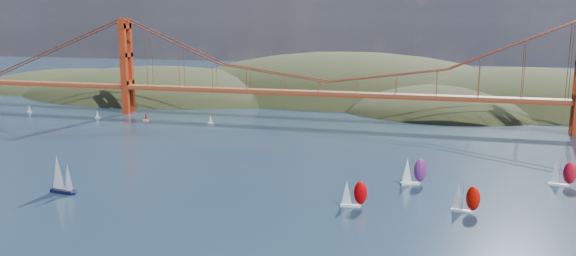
{
  "coord_description": "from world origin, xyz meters",
  "views": [
    {
      "loc": [
        58.06,
        -110.01,
        53.78
      ],
      "look_at": [
        2.51,
        90.0,
        13.89
      ],
      "focal_mm": 35.0,
      "sensor_mm": 36.0,
      "label": 1
    }
  ],
  "objects_px": {
    "racer_3": "(562,173)",
    "racer_0": "(353,193)",
    "sloop_navy": "(61,175)",
    "racer_rwb": "(413,171)",
    "racer_1": "(465,198)"
  },
  "relations": [
    {
      "from": "racer_3",
      "to": "racer_0",
      "type": "bearing_deg",
      "value": -140.62
    },
    {
      "from": "sloop_navy",
      "to": "racer_rwb",
      "type": "distance_m",
      "value": 113.66
    },
    {
      "from": "racer_1",
      "to": "sloop_navy",
      "type": "bearing_deg",
      "value": -160.19
    },
    {
      "from": "racer_rwb",
      "to": "racer_0",
      "type": "bearing_deg",
      "value": -139.76
    },
    {
      "from": "racer_0",
      "to": "racer_1",
      "type": "bearing_deg",
      "value": 1.25
    },
    {
      "from": "racer_1",
      "to": "racer_rwb",
      "type": "relative_size",
      "value": 0.92
    },
    {
      "from": "sloop_navy",
      "to": "racer_1",
      "type": "height_order",
      "value": "sloop_navy"
    },
    {
      "from": "sloop_navy",
      "to": "racer_0",
      "type": "bearing_deg",
      "value": 14.87
    },
    {
      "from": "racer_0",
      "to": "racer_1",
      "type": "distance_m",
      "value": 31.62
    },
    {
      "from": "racer_1",
      "to": "racer_3",
      "type": "height_order",
      "value": "racer_3"
    },
    {
      "from": "racer_1",
      "to": "racer_rwb",
      "type": "height_order",
      "value": "racer_rwb"
    },
    {
      "from": "racer_0",
      "to": "racer_rwb",
      "type": "height_order",
      "value": "racer_rwb"
    },
    {
      "from": "sloop_navy",
      "to": "racer_3",
      "type": "xyz_separation_m",
      "value": [
        154.06,
        50.56,
        -1.51
      ]
    },
    {
      "from": "sloop_navy",
      "to": "racer_0",
      "type": "height_order",
      "value": "sloop_navy"
    },
    {
      "from": "racer_1",
      "to": "racer_rwb",
      "type": "bearing_deg",
      "value": 135.92
    }
  ]
}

